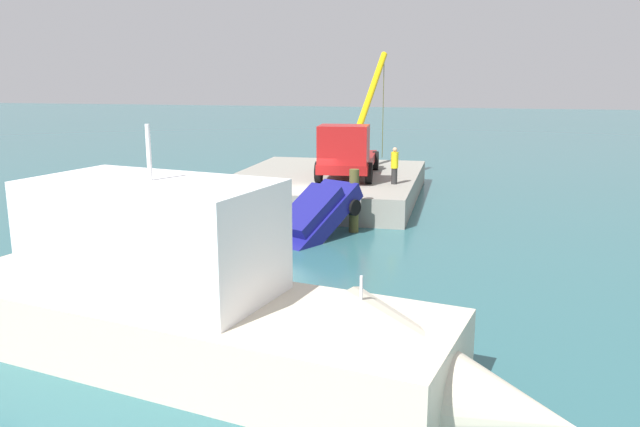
# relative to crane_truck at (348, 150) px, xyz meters

# --- Properties ---
(ground) EXTENTS (200.00, 200.00, 0.00)m
(ground) POSITION_rel_crane_truck_xyz_m (3.75, -1.34, -2.60)
(ground) COLOR #2D6066
(dock) EXTENTS (12.38, 9.31, 1.23)m
(dock) POSITION_rel_crane_truck_xyz_m (-0.99, -1.34, -1.99)
(dock) COLOR gray
(dock) RESTS_ON ground
(crane_truck) EXTENTS (10.80, 3.06, 6.32)m
(crane_truck) POSITION_rel_crane_truck_xyz_m (0.00, 0.00, 0.00)
(crane_truck) COLOR maroon
(crane_truck) RESTS_ON dock
(dock_worker) EXTENTS (0.34, 0.34, 1.71)m
(dock_worker) POSITION_rel_crane_truck_xyz_m (1.30, 2.42, -0.50)
(dock_worker) COLOR #2B2B2B
(dock_worker) RESTS_ON dock
(salvaged_car) EXTENTS (4.69, 3.64, 3.04)m
(salvaged_car) POSITION_rel_crane_truck_xyz_m (7.47, -0.10, -1.91)
(salvaged_car) COLOR navy
(salvaged_car) RESTS_ON ground
(moored_yacht) EXTENTS (6.52, 14.71, 6.65)m
(moored_yacht) POSITION_rel_crane_truck_xyz_m (18.75, 1.21, -1.77)
(moored_yacht) COLOR beige
(moored_yacht) RESTS_ON ground
(piling_near) EXTENTS (0.32, 0.32, 1.79)m
(piling_near) POSITION_rel_crane_truck_xyz_m (5.78, -3.41, -1.71)
(piling_near) COLOR brown
(piling_near) RESTS_ON ground
(piling_mid) EXTENTS (0.39, 0.39, 2.55)m
(piling_mid) POSITION_rel_crane_truck_xyz_m (5.97, 1.33, -1.33)
(piling_mid) COLOR brown
(piling_mid) RESTS_ON ground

